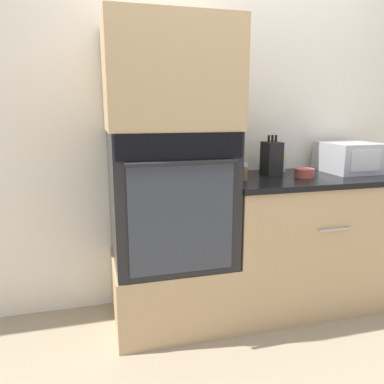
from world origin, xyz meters
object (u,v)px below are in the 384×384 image
(microwave, at_px, (349,157))
(condiment_jar_far, at_px, (244,172))
(bowl, at_px, (304,173))
(condiment_jar_mid, at_px, (242,170))
(knife_block, at_px, (271,158))
(wall_oven, at_px, (170,197))
(condiment_jar_near, at_px, (282,164))

(microwave, distance_m, condiment_jar_far, 0.85)
(bowl, xyz_separation_m, condiment_jar_mid, (-0.39, 0.12, 0.02))
(microwave, relative_size, bowl, 3.10)
(knife_block, xyz_separation_m, bowl, (0.17, -0.14, -0.08))
(knife_block, height_order, condiment_jar_far, knife_block)
(microwave, relative_size, condiment_jar_far, 3.55)
(wall_oven, distance_m, condiment_jar_near, 0.88)
(wall_oven, distance_m, condiment_jar_mid, 0.51)
(knife_block, xyz_separation_m, condiment_jar_far, (-0.26, -0.14, -0.06))
(microwave, height_order, knife_block, knife_block)
(knife_block, bearing_deg, wall_oven, -172.24)
(microwave, xyz_separation_m, condiment_jar_near, (-0.45, 0.13, -0.05))
(bowl, bearing_deg, wall_oven, 177.01)
(condiment_jar_far, bearing_deg, condiment_jar_mid, 73.32)
(knife_block, relative_size, condiment_jar_mid, 2.91)
(microwave, distance_m, knife_block, 0.59)
(condiment_jar_mid, distance_m, condiment_jar_far, 0.13)
(condiment_jar_near, bearing_deg, condiment_jar_far, -147.43)
(condiment_jar_near, height_order, condiment_jar_far, same)
(bowl, relative_size, condiment_jar_far, 1.14)
(wall_oven, xyz_separation_m, condiment_jar_mid, (0.49, 0.07, 0.13))
(bowl, xyz_separation_m, condiment_jar_near, (-0.03, 0.25, 0.02))
(wall_oven, xyz_separation_m, bowl, (0.87, -0.05, 0.12))
(wall_oven, relative_size, microwave, 2.07)
(microwave, distance_m, bowl, 0.44)
(condiment_jar_near, distance_m, condiment_jar_far, 0.47)
(bowl, distance_m, condiment_jar_near, 0.25)
(condiment_jar_far, bearing_deg, wall_oven, 173.92)
(condiment_jar_mid, relative_size, condiment_jar_far, 0.84)
(wall_oven, xyz_separation_m, microwave, (1.30, 0.07, 0.19))
(condiment_jar_near, bearing_deg, condiment_jar_mid, -160.17)
(microwave, xyz_separation_m, condiment_jar_mid, (-0.81, 0.00, -0.06))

